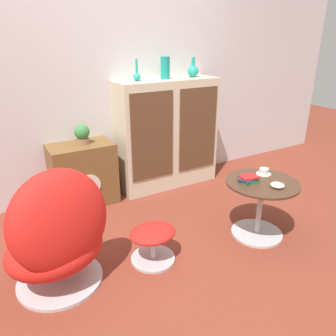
{
  "coord_description": "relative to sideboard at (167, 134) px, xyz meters",
  "views": [
    {
      "loc": [
        -1.19,
        -1.66,
        1.59
      ],
      "look_at": [
        0.1,
        0.56,
        0.55
      ],
      "focal_mm": 35.0,
      "sensor_mm": 36.0,
      "label": 1
    }
  ],
  "objects": [
    {
      "name": "ground_plane",
      "position": [
        -0.55,
        -1.34,
        -0.59
      ],
      "size": [
        12.0,
        12.0,
        0.0
      ],
      "primitive_type": "plane",
      "color": "brown"
    },
    {
      "name": "wall_back",
      "position": [
        -0.55,
        0.22,
        0.71
      ],
      "size": [
        6.4,
        0.06,
        2.6
      ],
      "color": "silver",
      "rests_on": "ground_plane"
    },
    {
      "name": "sideboard",
      "position": [
        0.0,
        0.0,
        0.0
      ],
      "size": [
        1.11,
        0.39,
        1.18
      ],
      "color": "beige",
      "rests_on": "ground_plane"
    },
    {
      "name": "tv_console",
      "position": [
        -0.96,
        0.01,
        -0.28
      ],
      "size": [
        0.61,
        0.38,
        0.62
      ],
      "color": "brown",
      "rests_on": "ground_plane"
    },
    {
      "name": "egg_chair",
      "position": [
        -1.45,
        -1.11,
        -0.19
      ],
      "size": [
        0.79,
        0.76,
        0.88
      ],
      "color": "#B7B7BC",
      "rests_on": "ground_plane"
    },
    {
      "name": "ottoman",
      "position": [
        -0.8,
        -1.17,
        -0.4
      ],
      "size": [
        0.35,
        0.34,
        0.28
      ],
      "color": "#B7B7BC",
      "rests_on": "ground_plane"
    },
    {
      "name": "coffee_table",
      "position": [
        0.13,
        -1.31,
        -0.29
      ],
      "size": [
        0.59,
        0.59,
        0.5
      ],
      "color": "#B7B7BC",
      "rests_on": "ground_plane"
    },
    {
      "name": "vase_leftmost",
      "position": [
        -0.34,
        0.0,
        0.64
      ],
      "size": [
        0.08,
        0.08,
        0.21
      ],
      "color": "teal",
      "rests_on": "sideboard"
    },
    {
      "name": "vase_inner_left",
      "position": [
        -0.02,
        0.0,
        0.7
      ],
      "size": [
        0.09,
        0.09,
        0.22
      ],
      "color": "teal",
      "rests_on": "sideboard"
    },
    {
      "name": "vase_inner_right",
      "position": [
        0.33,
        0.0,
        0.65
      ],
      "size": [
        0.12,
        0.12,
        0.21
      ],
      "color": "teal",
      "rests_on": "sideboard"
    },
    {
      "name": "potted_plant",
      "position": [
        -0.93,
        0.01,
        0.13
      ],
      "size": [
        0.14,
        0.14,
        0.19
      ],
      "color": "#996B4C",
      "rests_on": "tv_console"
    },
    {
      "name": "teacup",
      "position": [
        0.25,
        -1.2,
        -0.07
      ],
      "size": [
        0.13,
        0.13,
        0.05
      ],
      "color": "silver",
      "rests_on": "coffee_table"
    },
    {
      "name": "book_stack",
      "position": [
        0.03,
        -1.26,
        -0.07
      ],
      "size": [
        0.15,
        0.13,
        0.05
      ],
      "color": "#237038",
      "rests_on": "coffee_table"
    },
    {
      "name": "bowl",
      "position": [
        0.16,
        -1.44,
        -0.08
      ],
      "size": [
        0.11,
        0.11,
        0.04
      ],
      "color": "beige",
      "rests_on": "coffee_table"
    }
  ]
}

